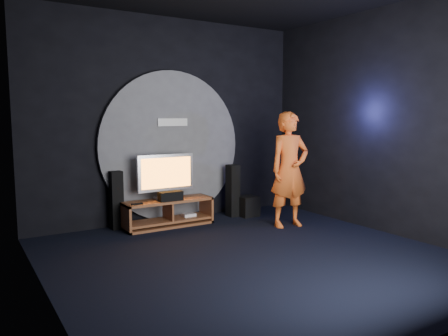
{
  "coord_description": "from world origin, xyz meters",
  "views": [
    {
      "loc": [
        -3.21,
        -4.49,
        1.84
      ],
      "look_at": [
        0.21,
        1.05,
        1.05
      ],
      "focal_mm": 35.0,
      "sensor_mm": 36.0,
      "label": 1
    }
  ],
  "objects_px": {
    "media_console": "(169,215)",
    "subwoofer": "(248,206)",
    "tower_speaker_left": "(116,200)",
    "player": "(289,170)",
    "tower_speaker_right": "(233,191)",
    "tv": "(166,175)"
  },
  "relations": [
    {
      "from": "tower_speaker_right",
      "to": "tv",
      "type": "bearing_deg",
      "value": 179.13
    },
    {
      "from": "tower_speaker_right",
      "to": "subwoofer",
      "type": "bearing_deg",
      "value": -29.52
    },
    {
      "from": "subwoofer",
      "to": "tower_speaker_right",
      "type": "bearing_deg",
      "value": 150.48
    },
    {
      "from": "subwoofer",
      "to": "media_console",
      "type": "bearing_deg",
      "value": 176.7
    },
    {
      "from": "subwoofer",
      "to": "tower_speaker_left",
      "type": "bearing_deg",
      "value": 170.65
    },
    {
      "from": "media_console",
      "to": "player",
      "type": "height_order",
      "value": "player"
    },
    {
      "from": "tower_speaker_right",
      "to": "subwoofer",
      "type": "distance_m",
      "value": 0.4
    },
    {
      "from": "tv",
      "to": "tower_speaker_right",
      "type": "distance_m",
      "value": 1.37
    },
    {
      "from": "tv",
      "to": "tower_speaker_right",
      "type": "bearing_deg",
      "value": -0.87
    },
    {
      "from": "tower_speaker_left",
      "to": "player",
      "type": "height_order",
      "value": "player"
    },
    {
      "from": "tower_speaker_left",
      "to": "tv",
      "type": "bearing_deg",
      "value": -16.28
    },
    {
      "from": "media_console",
      "to": "subwoofer",
      "type": "bearing_deg",
      "value": -3.3
    },
    {
      "from": "media_console",
      "to": "subwoofer",
      "type": "height_order",
      "value": "media_console"
    },
    {
      "from": "tv",
      "to": "subwoofer",
      "type": "xyz_separation_m",
      "value": [
        1.55,
        -0.16,
        -0.68
      ]
    },
    {
      "from": "media_console",
      "to": "tower_speaker_right",
      "type": "distance_m",
      "value": 1.34
    },
    {
      "from": "subwoofer",
      "to": "player",
      "type": "distance_m",
      "value": 1.24
    },
    {
      "from": "tower_speaker_right",
      "to": "tower_speaker_left",
      "type": "bearing_deg",
      "value": 173.25
    },
    {
      "from": "media_console",
      "to": "subwoofer",
      "type": "distance_m",
      "value": 1.55
    },
    {
      "from": "tower_speaker_left",
      "to": "subwoofer",
      "type": "distance_m",
      "value": 2.38
    },
    {
      "from": "tv",
      "to": "player",
      "type": "xyz_separation_m",
      "value": [
        1.71,
        -1.12,
        0.09
      ]
    },
    {
      "from": "tower_speaker_left",
      "to": "tower_speaker_right",
      "type": "distance_m",
      "value": 2.11
    },
    {
      "from": "media_console",
      "to": "player",
      "type": "relative_size",
      "value": 0.79
    }
  ]
}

